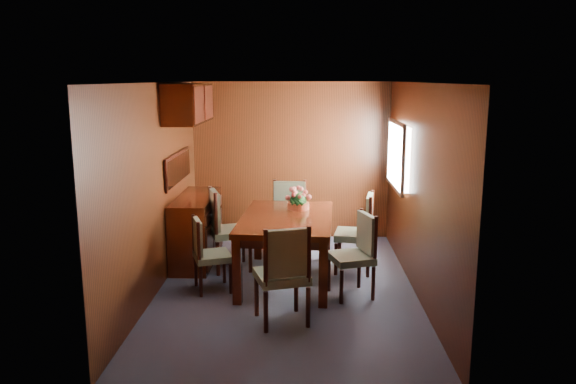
{
  "coord_description": "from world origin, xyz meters",
  "views": [
    {
      "loc": [
        0.2,
        -6.29,
        2.45
      ],
      "look_at": [
        0.0,
        0.58,
        1.05
      ],
      "focal_mm": 35.0,
      "sensor_mm": 36.0,
      "label": 1
    }
  ],
  "objects_px": {
    "dining_table": "(287,225)",
    "chair_right_near": "(357,250)",
    "flower_centerpiece": "(298,198)",
    "chair_head": "(284,270)",
    "sideboard": "(197,229)",
    "chair_left_near": "(206,250)"
  },
  "relations": [
    {
      "from": "chair_left_near",
      "to": "chair_head",
      "type": "distance_m",
      "value": 1.31
    },
    {
      "from": "sideboard",
      "to": "chair_right_near",
      "type": "relative_size",
      "value": 1.44
    },
    {
      "from": "dining_table",
      "to": "chair_left_near",
      "type": "xyz_separation_m",
      "value": [
        -0.92,
        -0.37,
        -0.21
      ]
    },
    {
      "from": "dining_table",
      "to": "chair_right_near",
      "type": "distance_m",
      "value": 0.95
    },
    {
      "from": "dining_table",
      "to": "chair_head",
      "type": "distance_m",
      "value": 1.29
    },
    {
      "from": "chair_left_near",
      "to": "chair_right_near",
      "type": "relative_size",
      "value": 0.91
    },
    {
      "from": "chair_left_near",
      "to": "dining_table",
      "type": "bearing_deg",
      "value": 92.58
    },
    {
      "from": "sideboard",
      "to": "chair_left_near",
      "type": "height_order",
      "value": "sideboard"
    },
    {
      "from": "chair_right_near",
      "to": "chair_head",
      "type": "xyz_separation_m",
      "value": [
        -0.81,
        -0.82,
        0.04
      ]
    },
    {
      "from": "sideboard",
      "to": "chair_right_near",
      "type": "bearing_deg",
      "value": -29.61
    },
    {
      "from": "dining_table",
      "to": "chair_left_near",
      "type": "height_order",
      "value": "chair_left_near"
    },
    {
      "from": "flower_centerpiece",
      "to": "chair_head",
      "type": "bearing_deg",
      "value": -94.29
    },
    {
      "from": "sideboard",
      "to": "flower_centerpiece",
      "type": "bearing_deg",
      "value": -13.34
    },
    {
      "from": "dining_table",
      "to": "chair_left_near",
      "type": "relative_size",
      "value": 2.04
    },
    {
      "from": "chair_right_near",
      "to": "chair_left_near",
      "type": "bearing_deg",
      "value": 69.46
    },
    {
      "from": "chair_right_near",
      "to": "chair_head",
      "type": "height_order",
      "value": "chair_head"
    },
    {
      "from": "sideboard",
      "to": "chair_head",
      "type": "height_order",
      "value": "chair_head"
    },
    {
      "from": "chair_head",
      "to": "flower_centerpiece",
      "type": "bearing_deg",
      "value": 68.17
    },
    {
      "from": "dining_table",
      "to": "chair_right_near",
      "type": "height_order",
      "value": "chair_right_near"
    },
    {
      "from": "sideboard",
      "to": "chair_right_near",
      "type": "distance_m",
      "value": 2.37
    },
    {
      "from": "dining_table",
      "to": "chair_right_near",
      "type": "relative_size",
      "value": 1.85
    },
    {
      "from": "chair_right_near",
      "to": "flower_centerpiece",
      "type": "xyz_separation_m",
      "value": [
        -0.68,
        0.84,
        0.42
      ]
    }
  ]
}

